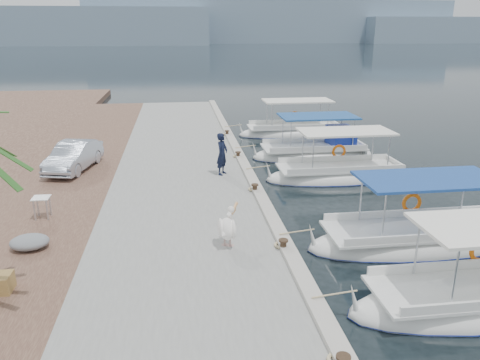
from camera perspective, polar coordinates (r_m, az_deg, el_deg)
name	(u,v)px	position (r m, az deg, el deg)	size (l,w,h in m)	color
ground	(271,218)	(16.99, 3.79, -4.70)	(400.00, 400.00, 0.00)	black
concrete_quay	(184,174)	(21.30, -6.80, 0.69)	(6.00, 40.00, 0.50)	gray
quay_curb	(245,165)	(21.42, 0.63, 1.79)	(0.44, 40.00, 0.12)	#ABA598
cobblestone_strip	(70,179)	(21.84, -20.02, 0.13)	(4.00, 40.00, 0.50)	brown
distant_hills	(248,25)	(219.30, 0.99, 18.35)	(330.00, 60.00, 18.00)	#748AA0
fishing_caique_b	(417,241)	(15.94, 20.72, -7.01)	(7.13, 2.37, 2.83)	silver
fishing_caique_c	(339,176)	(21.78, 12.00, 0.47)	(6.83, 2.29, 2.83)	silver
fishing_caique_d	(315,153)	(25.23, 9.13, 3.22)	(6.57, 2.49, 2.83)	silver
fishing_caique_e	(294,133)	(30.40, 6.56, 5.73)	(7.16, 2.31, 2.83)	silver
mooring_bollards	(255,187)	(18.06, 1.81, -0.91)	(0.28, 20.28, 0.33)	black
pelican	(228,228)	(13.59, -1.52, -5.81)	(0.82, 1.39, 1.10)	tan
fisherman	(222,154)	(20.10, -2.20, 3.19)	(0.66, 0.43, 1.82)	black
parked_car	(74,156)	(22.09, -19.62, 2.76)	(1.33, 3.81, 1.26)	#A8B0C0
wooden_crate	(0,283)	(12.88, -27.22, -11.13)	(0.55, 0.55, 0.44)	olive
tarp_bundle	(30,242)	(14.85, -24.28, -6.91)	(1.10, 0.90, 0.40)	slate
folding_table	(42,203)	(16.87, -23.02, -2.62)	(0.55, 0.55, 0.73)	silver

